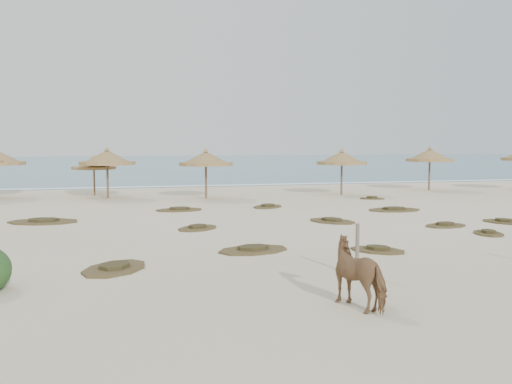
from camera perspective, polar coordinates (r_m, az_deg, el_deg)
ground at (r=18.06m, az=-0.00°, el=-5.62°), size 160.00×160.00×0.00m
ocean at (r=92.35m, az=-11.84°, el=2.82°), size 200.00×100.00×0.01m
foam_line at (r=43.54m, az=-8.67°, el=0.56°), size 70.00×0.60×0.01m
palapa_2 at (r=36.87m, az=-15.91°, el=2.70°), size 3.03×3.03×2.55m
palapa_3 at (r=34.85m, az=-14.66°, el=3.28°), size 4.16×4.16×3.07m
palapa_4 at (r=33.81m, az=-5.04°, el=3.27°), size 3.40×3.40×3.00m
palapa_5 at (r=36.32m, az=8.58°, el=3.31°), size 3.76×3.76×2.96m
palapa_6 at (r=41.31m, az=16.99°, el=3.48°), size 3.64×3.64×3.08m
horse at (r=11.83m, az=10.52°, el=-7.98°), size 1.25×1.79×1.38m
fence_post_near at (r=14.46m, az=10.09°, el=-5.72°), size 0.11×0.11×1.32m
scrub_1 at (r=25.35m, az=-20.49°, el=-2.75°), size 3.24×2.45×0.16m
scrub_2 at (r=22.07m, az=-5.86°, el=-3.57°), size 2.21×2.19×0.16m
scrub_3 at (r=24.12m, az=7.59°, el=-2.86°), size 2.30×2.59×0.16m
scrub_4 at (r=23.86m, az=18.42°, el=-3.16°), size 2.02×1.53×0.16m
scrub_5 at (r=28.68m, az=13.65°, el=-1.71°), size 2.67×1.76×0.16m
scrub_7 at (r=29.26m, az=1.17°, el=-1.44°), size 2.31×2.36×0.16m
scrub_9 at (r=17.57m, az=-0.28°, el=-5.76°), size 2.57×1.99×0.16m
scrub_10 at (r=34.16m, az=11.54°, el=-0.61°), size 1.71×1.49×0.16m
scrub_11 at (r=15.50m, az=-13.96°, el=-7.36°), size 2.38×2.64×0.16m
scrub_12 at (r=17.92m, az=12.08°, el=-5.65°), size 2.00×2.03×0.16m
scrub_13 at (r=28.12m, az=-7.68°, el=-1.74°), size 2.44×1.71×0.16m
scrub_14 at (r=22.35m, az=22.22°, el=-3.81°), size 1.42×1.76×0.16m
scrub_15 at (r=25.81m, az=23.61°, el=-2.72°), size 1.86×2.20×0.16m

